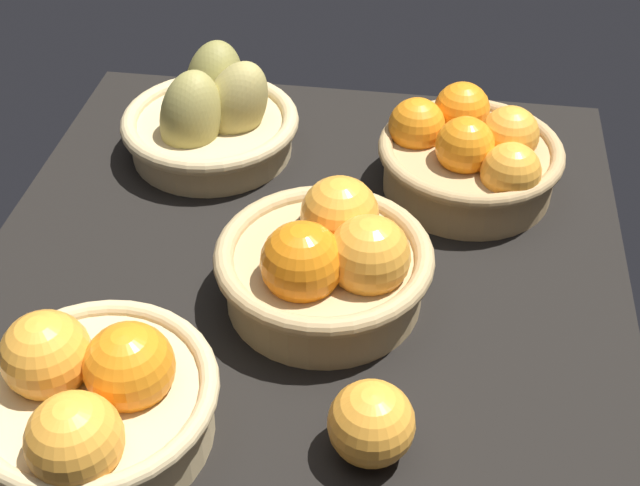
{
  "coord_description": "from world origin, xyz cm",
  "views": [
    {
      "loc": [
        67.63,
        12.58,
        67.25
      ],
      "look_at": [
        -2.59,
        2.17,
        7.0
      ],
      "focal_mm": 48.52,
      "sensor_mm": 36.0,
      "label": 1
    }
  ],
  "objects_px": {
    "basket_far_left": "(470,155)",
    "basket_near_left_pears": "(212,119)",
    "loose_orange_front_gap": "(371,423)",
    "basket_center": "(328,262)",
    "basket_near_right": "(93,401)"
  },
  "relations": [
    {
      "from": "basket_near_left_pears",
      "to": "loose_orange_front_gap",
      "type": "bearing_deg",
      "value": 29.35
    },
    {
      "from": "basket_far_left",
      "to": "basket_near_left_pears",
      "type": "bearing_deg",
      "value": -96.67
    },
    {
      "from": "basket_center",
      "to": "basket_near_right",
      "type": "relative_size",
      "value": 1.04
    },
    {
      "from": "basket_center",
      "to": "basket_far_left",
      "type": "distance_m",
      "value": 0.26
    },
    {
      "from": "basket_center",
      "to": "basket_near_right",
      "type": "height_order",
      "value": "same"
    },
    {
      "from": "basket_center",
      "to": "basket_near_left_pears",
      "type": "relative_size",
      "value": 0.98
    },
    {
      "from": "basket_near_right",
      "to": "basket_far_left",
      "type": "xyz_separation_m",
      "value": [
        -0.43,
        0.32,
        -0.0
      ]
    },
    {
      "from": "basket_far_left",
      "to": "basket_near_left_pears",
      "type": "xyz_separation_m",
      "value": [
        -0.04,
        -0.33,
        -0.0
      ]
    },
    {
      "from": "loose_orange_front_gap",
      "to": "basket_near_left_pears",
      "type": "bearing_deg",
      "value": -150.65
    },
    {
      "from": "basket_center",
      "to": "loose_orange_front_gap",
      "type": "relative_size",
      "value": 2.94
    },
    {
      "from": "basket_near_right",
      "to": "basket_far_left",
      "type": "relative_size",
      "value": 0.98
    },
    {
      "from": "basket_near_right",
      "to": "basket_near_left_pears",
      "type": "height_order",
      "value": "basket_near_left_pears"
    },
    {
      "from": "basket_far_left",
      "to": "basket_near_left_pears",
      "type": "relative_size",
      "value": 0.96
    },
    {
      "from": "basket_near_left_pears",
      "to": "loose_orange_front_gap",
      "type": "relative_size",
      "value": 3.01
    },
    {
      "from": "basket_center",
      "to": "basket_near_left_pears",
      "type": "bearing_deg",
      "value": -144.17
    }
  ]
}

